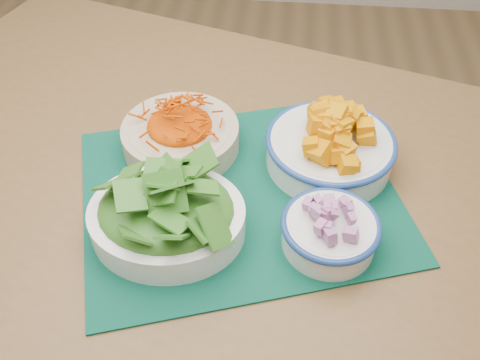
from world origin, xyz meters
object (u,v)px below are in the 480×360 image
Objects in this scene: carrot_bowl at (180,132)px; table at (193,197)px; placemat at (240,194)px; squash_bowl at (331,141)px; lettuce_bowl at (166,211)px; onion_bowl at (330,228)px.

table is at bearing -60.24° from carrot_bowl.
squash_bowl is (0.15, 0.09, 0.05)m from placemat.
placemat is 0.15m from lettuce_bowl.
placemat is (0.10, -0.07, 0.09)m from table.
squash_bowl is at bearing 22.44° from table.
squash_bowl reaches higher than lettuce_bowl.
placemat is 1.90× the size of squash_bowl.
lettuce_bowl is at bearing -85.56° from carrot_bowl.
onion_bowl is (0.24, 0.00, -0.01)m from lettuce_bowl.
lettuce_bowl is at bearing -143.78° from squash_bowl.
table is at bearing -175.13° from squash_bowl.
squash_bowl reaches higher than placemat.
table is 0.21m from lettuce_bowl.
onion_bowl reaches higher than placemat.
placemat is at bearing -17.56° from table.
table is 0.15m from placemat.
squash_bowl reaches higher than onion_bowl.
squash_bowl is 1.54× the size of onion_bowl.
onion_bowl is at bearing -50.92° from placemat.
table is 0.31m from onion_bowl.
squash_bowl reaches higher than table.
table is 0.28m from squash_bowl.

